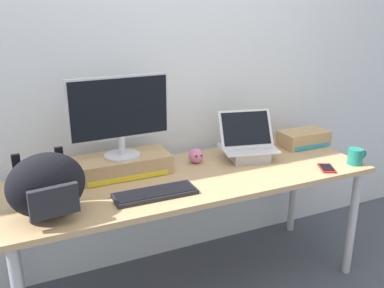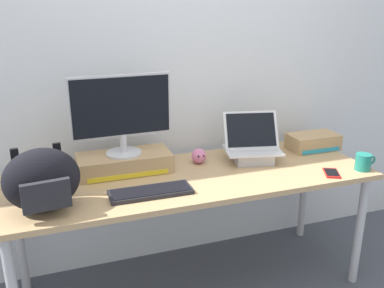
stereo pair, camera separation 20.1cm
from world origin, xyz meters
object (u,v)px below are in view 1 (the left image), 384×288
Objects in this scene: open_laptop at (248,149)px; plush_toy at (196,156)px; desktop_monitor at (120,114)px; messenger_backpack at (47,186)px; toner_box_yellow at (123,165)px; external_keyboard at (155,193)px; cell_phone at (327,168)px; coffee_mug at (356,156)px; toner_box_cyan at (304,138)px.

open_laptop is 4.20× the size of plush_toy.
messenger_backpack is (-0.43, -0.33, -0.20)m from desktop_monitor.
toner_box_yellow is 0.93× the size of desktop_monitor.
toner_box_yellow is 0.35m from external_keyboard.
plush_toy is (-0.32, 0.07, -0.02)m from open_laptop.
external_keyboard is at bearing -7.07° from messenger_backpack.
external_keyboard is at bearing -159.02° from cell_phone.
cell_phone is at bearing -21.29° from toner_box_yellow.
toner_box_yellow is at bearing 90.75° from desktop_monitor.
coffee_mug is 0.21m from cell_phone.
coffee_mug is at bearing 24.09° from cell_phone.
external_keyboard reaches higher than cell_phone.
toner_box_yellow reaches higher than coffee_mug.
desktop_monitor is 1.21m from cell_phone.
cell_phone is 0.76m from plush_toy.
external_keyboard is at bearing 175.87° from coffee_mug.
desktop_monitor is at bearing 101.75° from external_keyboard.
coffee_mug reaches higher than cell_phone.
messenger_backpack is at bearing -157.61° from cell_phone.
messenger_backpack is at bearing -155.29° from open_laptop.
toner_box_cyan is at bearing 15.75° from external_keyboard.
messenger_backpack reaches higher than toner_box_yellow.
desktop_monitor is 1.26m from toner_box_cyan.
coffee_mug reaches higher than external_keyboard.
open_laptop is (0.76, -0.08, -0.28)m from desktop_monitor.
coffee_mug is at bearing -20.29° from desktop_monitor.
messenger_backpack reaches higher than coffee_mug.
open_laptop reaches higher than cell_phone.
external_keyboard is at bearing -80.84° from desktop_monitor.
cell_phone is (-0.21, 0.01, -0.04)m from coffee_mug.
toner_box_yellow is 4.01× the size of coffee_mug.
coffee_mug is 0.84× the size of cell_phone.
coffee_mug is (1.22, -0.09, 0.04)m from external_keyboard.
plush_toy is 0.79m from toner_box_cyan.
desktop_monitor reaches higher than plush_toy.
cell_phone is 1.72× the size of plush_toy.
toner_box_yellow is 0.76m from open_laptop.
coffee_mug is (1.29, -0.43, -0.00)m from toner_box_yellow.
external_keyboard is (0.07, -0.34, -0.04)m from toner_box_yellow.
toner_box_yellow reaches higher than cell_phone.
plush_toy is at bearing -179.01° from open_laptop.
desktop_monitor is at bearing 178.97° from toner_box_cyan.
toner_box_yellow is 0.44m from plush_toy.
toner_box_yellow is at bearing 101.72° from external_keyboard.
open_laptop is 0.47m from cell_phone.
external_keyboard is 1.14× the size of messenger_backpack.
messenger_backpack is (-0.43, -0.34, 0.09)m from toner_box_yellow.
messenger_backpack is 4.12× the size of plush_toy.
toner_box_yellow is 1.41× the size of messenger_backpack.
open_laptop reaches higher than external_keyboard.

